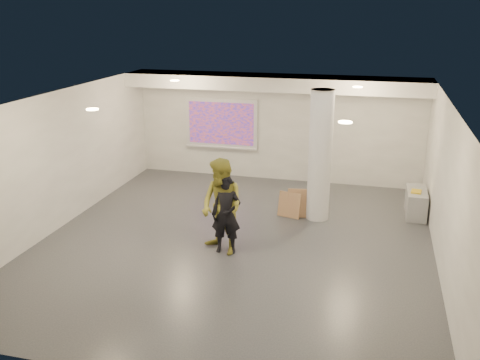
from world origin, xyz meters
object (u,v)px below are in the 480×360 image
(credenza, at_px, (416,203))
(man, at_px, (222,207))
(column, at_px, (320,156))
(projection_screen, at_px, (221,124))
(woman, at_px, (226,214))

(credenza, relative_size, man, 0.56)
(column, height_order, credenza, column)
(column, xyz_separation_m, projection_screen, (-3.10, 2.65, 0.03))
(credenza, relative_size, woman, 0.67)
(credenza, bearing_deg, column, -161.98)
(projection_screen, relative_size, woman, 1.31)
(credenza, distance_m, woman, 4.86)
(column, relative_size, man, 1.56)
(column, bearing_deg, man, -125.77)
(credenza, bearing_deg, woman, -142.23)
(projection_screen, xyz_separation_m, woman, (1.54, -4.91, -0.73))
(column, height_order, man, column)
(column, xyz_separation_m, credenza, (2.22, 0.76, -1.19))
(column, height_order, woman, column)
(column, distance_m, woman, 2.83)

